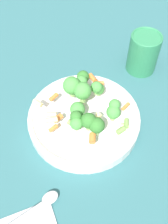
{
  "coord_description": "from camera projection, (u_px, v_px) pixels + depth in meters",
  "views": [
    {
      "loc": [
        -0.24,
        0.28,
        0.55
      ],
      "look_at": [
        0.0,
        0.0,
        0.05
      ],
      "focal_mm": 42.0,
      "sensor_mm": 36.0,
      "label": 1
    }
  ],
  "objects": [
    {
      "name": "cup",
      "position": [
        144.0,
        53.0,
        0.73
      ],
      "size": [
        0.09,
        0.09,
        0.12
      ],
      "color": "#2D7F51",
      "rests_on": "ground_plane"
    },
    {
      "name": "pasta_salad",
      "position": [
        86.0,
        101.0,
        0.61
      ],
      "size": [
        0.21,
        0.19,
        0.07
      ],
      "color": "#8CB766",
      "rests_on": "bowl"
    },
    {
      "name": "spoon",
      "position": [
        31.0,
        210.0,
        0.53
      ],
      "size": [
        0.06,
        0.19,
        0.01
      ],
      "rotation": [
        0.0,
        0.0,
        10.74
      ],
      "color": "silver",
      "rests_on": "napkin"
    },
    {
      "name": "bowl",
      "position": [
        84.0,
        119.0,
        0.65
      ],
      "size": [
        0.28,
        0.28,
        0.04
      ],
      "color": "white",
      "rests_on": "ground_plane"
    },
    {
      "name": "ground_plane",
      "position": [
        84.0,
        123.0,
        0.67
      ],
      "size": [
        3.0,
        3.0,
        0.0
      ],
      "primitive_type": "plane",
      "color": "#2D6066"
    }
  ]
}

